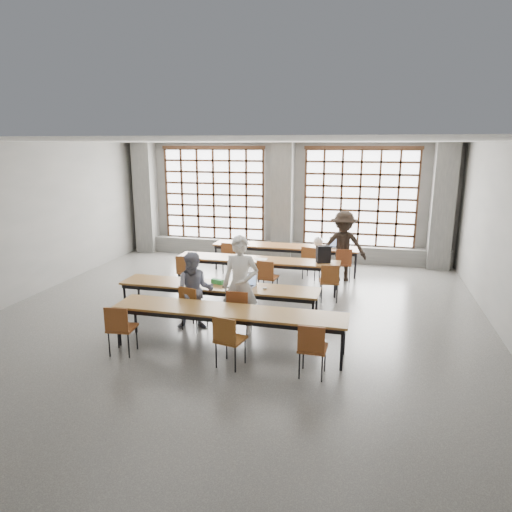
# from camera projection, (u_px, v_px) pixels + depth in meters

# --- Properties ---
(floor) EXTENTS (11.00, 11.00, 0.00)m
(floor) POSITION_uv_depth(u_px,v_px,m) (233.00, 320.00, 9.18)
(floor) COLOR #51514F
(floor) RESTS_ON ground
(ceiling) EXTENTS (11.00, 11.00, 0.00)m
(ceiling) POSITION_uv_depth(u_px,v_px,m) (231.00, 141.00, 8.35)
(ceiling) COLOR silver
(ceiling) RESTS_ON floor
(wall_back) EXTENTS (10.00, 0.00, 10.00)m
(wall_back) POSITION_uv_depth(u_px,v_px,m) (284.00, 201.00, 13.95)
(wall_back) COLOR slate
(wall_back) RESTS_ON floor
(wall_front) EXTENTS (10.00, 0.00, 10.00)m
(wall_front) POSITION_uv_depth(u_px,v_px,m) (29.00, 366.00, 3.58)
(wall_front) COLOR slate
(wall_front) RESTS_ON floor
(wall_left) EXTENTS (0.00, 11.00, 11.00)m
(wall_left) POSITION_uv_depth(u_px,v_px,m) (13.00, 224.00, 9.94)
(wall_left) COLOR slate
(wall_left) RESTS_ON floor
(column_left) EXTENTS (0.60, 0.55, 3.50)m
(column_left) POSITION_uv_depth(u_px,v_px,m) (146.00, 198.00, 14.74)
(column_left) COLOR #545451
(column_left) RESTS_ON floor
(column_mid) EXTENTS (0.60, 0.55, 3.50)m
(column_mid) POSITION_uv_depth(u_px,v_px,m) (283.00, 202.00, 13.68)
(column_mid) COLOR #545451
(column_mid) RESTS_ON floor
(column_right) EXTENTS (0.60, 0.55, 3.50)m
(column_right) POSITION_uv_depth(u_px,v_px,m) (442.00, 207.00, 12.63)
(column_right) COLOR #545451
(column_right) RESTS_ON floor
(window_left) EXTENTS (3.32, 0.12, 3.00)m
(window_left) POSITION_uv_depth(u_px,v_px,m) (214.00, 195.00, 14.37)
(window_left) COLOR white
(window_left) RESTS_ON wall_back
(window_right) EXTENTS (3.32, 0.12, 3.00)m
(window_right) POSITION_uv_depth(u_px,v_px,m) (360.00, 199.00, 13.31)
(window_right) COLOR white
(window_right) RESTS_ON wall_back
(sill_ledge) EXTENTS (9.80, 0.35, 0.50)m
(sill_ledge) POSITION_uv_depth(u_px,v_px,m) (283.00, 250.00, 14.12)
(sill_ledge) COLOR #545451
(sill_ledge) RESTS_ON floor
(desk_row_a) EXTENTS (4.00, 0.70, 0.73)m
(desk_row_a) POSITION_uv_depth(u_px,v_px,m) (285.00, 248.00, 12.57)
(desk_row_a) COLOR brown
(desk_row_a) RESTS_ON floor
(desk_row_b) EXTENTS (4.00, 0.70, 0.73)m
(desk_row_b) POSITION_uv_depth(u_px,v_px,m) (257.00, 261.00, 11.11)
(desk_row_b) COLOR brown
(desk_row_b) RESTS_ON floor
(desk_row_c) EXTENTS (4.00, 0.70, 0.73)m
(desk_row_c) POSITION_uv_depth(u_px,v_px,m) (218.00, 288.00, 9.05)
(desk_row_c) COLOR brown
(desk_row_c) RESTS_ON floor
(desk_row_d) EXTENTS (4.00, 0.70, 0.73)m
(desk_row_d) POSITION_uv_depth(u_px,v_px,m) (229.00, 313.00, 7.71)
(desk_row_d) COLOR brown
(desk_row_d) RESTS_ON floor
(chair_back_left) EXTENTS (0.44, 0.44, 0.88)m
(chair_back_left) POSITION_uv_depth(u_px,v_px,m) (230.00, 255.00, 12.34)
(chair_back_left) COLOR brown
(chair_back_left) RESTS_ON floor
(chair_back_mid) EXTENTS (0.51, 0.51, 0.88)m
(chair_back_mid) POSITION_uv_depth(u_px,v_px,m) (310.00, 259.00, 11.83)
(chair_back_mid) COLOR maroon
(chair_back_mid) RESTS_ON floor
(chair_back_right) EXTENTS (0.50, 0.50, 0.88)m
(chair_back_right) POSITION_uv_depth(u_px,v_px,m) (343.00, 261.00, 11.63)
(chair_back_right) COLOR maroon
(chair_back_right) RESTS_ON floor
(chair_mid_left) EXTENTS (0.43, 0.43, 0.88)m
(chair_mid_left) POSITION_uv_depth(u_px,v_px,m) (186.00, 269.00, 10.93)
(chair_mid_left) COLOR brown
(chair_mid_left) RESTS_ON floor
(chair_mid_centre) EXTENTS (0.47, 0.47, 0.88)m
(chair_mid_centre) POSITION_uv_depth(u_px,v_px,m) (267.00, 275.00, 10.46)
(chair_mid_centre) COLOR brown
(chair_mid_centre) RESTS_ON floor
(chair_mid_right) EXTENTS (0.49, 0.49, 0.88)m
(chair_mid_right) POSITION_uv_depth(u_px,v_px,m) (329.00, 279.00, 10.13)
(chair_mid_right) COLOR brown
(chair_mid_right) RESTS_ON floor
(chair_front_left) EXTENTS (0.52, 0.52, 0.88)m
(chair_front_left) POSITION_uv_depth(u_px,v_px,m) (192.00, 303.00, 8.57)
(chair_front_left) COLOR brown
(chair_front_left) RESTS_ON floor
(chair_front_right) EXTENTS (0.42, 0.43, 0.88)m
(chair_front_right) POSITION_uv_depth(u_px,v_px,m) (239.00, 308.00, 8.35)
(chair_front_right) COLOR brown
(chair_front_right) RESTS_ON floor
(chair_near_left) EXTENTS (0.46, 0.46, 0.88)m
(chair_near_left) POSITION_uv_depth(u_px,v_px,m) (120.00, 325.00, 7.54)
(chair_near_left) COLOR brown
(chair_near_left) RESTS_ON floor
(chair_near_mid) EXTENTS (0.49, 0.50, 0.88)m
(chair_near_mid) POSITION_uv_depth(u_px,v_px,m) (228.00, 336.00, 7.10)
(chair_near_mid) COLOR brown
(chair_near_mid) RESTS_ON floor
(chair_near_right) EXTENTS (0.43, 0.44, 0.88)m
(chair_near_right) POSITION_uv_depth(u_px,v_px,m) (312.00, 345.00, 6.79)
(chair_near_right) COLOR brown
(chair_near_right) RESTS_ON floor
(student_male) EXTENTS (0.70, 0.48, 1.85)m
(student_male) POSITION_uv_depth(u_px,v_px,m) (241.00, 285.00, 8.38)
(student_male) COLOR white
(student_male) RESTS_ON floor
(student_female) EXTENTS (0.86, 0.75, 1.49)m
(student_female) POSITION_uv_depth(u_px,v_px,m) (195.00, 291.00, 8.63)
(student_female) COLOR #19204B
(student_female) RESTS_ON floor
(student_back) EXTENTS (1.25, 0.83, 1.81)m
(student_back) POSITION_uv_depth(u_px,v_px,m) (343.00, 246.00, 11.67)
(student_back) COLOR black
(student_back) RESTS_ON floor
(laptop_front) EXTENTS (0.42, 0.37, 0.26)m
(laptop_front) POSITION_uv_depth(u_px,v_px,m) (247.00, 283.00, 8.99)
(laptop_front) COLOR silver
(laptop_front) RESTS_ON desk_row_c
(laptop_back) EXTENTS (0.39, 0.34, 0.26)m
(laptop_back) POSITION_uv_depth(u_px,v_px,m) (335.00, 245.00, 12.33)
(laptop_back) COLOR #B1B1B6
(laptop_back) RESTS_ON desk_row_a
(mouse) EXTENTS (0.10, 0.07, 0.04)m
(mouse) POSITION_uv_depth(u_px,v_px,m) (265.00, 288.00, 8.79)
(mouse) COLOR silver
(mouse) RESTS_ON desk_row_c
(green_box) EXTENTS (0.27, 0.15, 0.09)m
(green_box) POSITION_uv_depth(u_px,v_px,m) (217.00, 282.00, 9.11)
(green_box) COLOR #2C8639
(green_box) RESTS_ON desk_row_c
(phone) EXTENTS (0.14, 0.10, 0.01)m
(phone) POSITION_uv_depth(u_px,v_px,m) (226.00, 287.00, 8.90)
(phone) COLOR black
(phone) RESTS_ON desk_row_c
(paper_sheet_a) EXTENTS (0.33, 0.27, 0.00)m
(paper_sheet_a) POSITION_uv_depth(u_px,v_px,m) (234.00, 257.00, 11.29)
(paper_sheet_a) COLOR white
(paper_sheet_a) RESTS_ON desk_row_b
(paper_sheet_b) EXTENTS (0.36, 0.33, 0.00)m
(paper_sheet_b) POSITION_uv_depth(u_px,v_px,m) (245.00, 259.00, 11.12)
(paper_sheet_b) COLOR silver
(paper_sheet_b) RESTS_ON desk_row_b
(paper_sheet_c) EXTENTS (0.31, 0.23, 0.00)m
(paper_sheet_c) POSITION_uv_depth(u_px,v_px,m) (261.00, 259.00, 11.07)
(paper_sheet_c) COLOR white
(paper_sheet_c) RESTS_ON desk_row_b
(backpack) EXTENTS (0.37, 0.30, 0.40)m
(backpack) POSITION_uv_depth(u_px,v_px,m) (323.00, 254.00, 10.72)
(backpack) COLOR black
(backpack) RESTS_ON desk_row_b
(plastic_bag) EXTENTS (0.29, 0.25, 0.29)m
(plastic_bag) POSITION_uv_depth(u_px,v_px,m) (318.00, 242.00, 12.36)
(plastic_bag) COLOR silver
(plastic_bag) RESTS_ON desk_row_a
(red_pouch) EXTENTS (0.21, 0.10, 0.06)m
(red_pouch) POSITION_uv_depth(u_px,v_px,m) (122.00, 325.00, 7.63)
(red_pouch) COLOR maroon
(red_pouch) RESTS_ON chair_near_left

